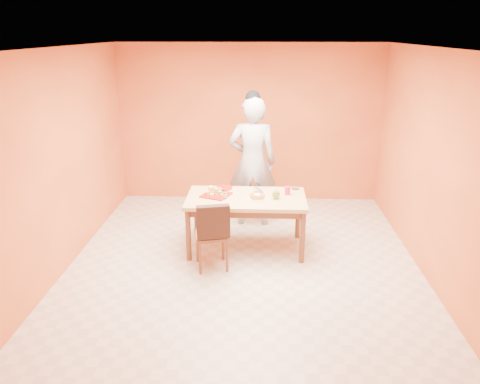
{
  "coord_description": "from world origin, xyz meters",
  "views": [
    {
      "loc": [
        0.2,
        -5.49,
        2.89
      ],
      "look_at": [
        -0.06,
        0.3,
        0.87
      ],
      "focal_mm": 35.0,
      "sensor_mm": 36.0,
      "label": 1
    }
  ],
  "objects_px": {
    "dining_chair": "(211,233)",
    "person": "(252,162)",
    "egg_ornament": "(276,194)",
    "red_dinner_plate": "(223,188)",
    "pastry_platter": "(216,195)",
    "dining_table": "(246,203)",
    "sponge_cake": "(257,196)",
    "magenta_glass": "(287,190)",
    "checker_tin": "(295,188)"
  },
  "relations": [
    {
      "from": "dining_chair",
      "to": "checker_tin",
      "type": "bearing_deg",
      "value": 27.02
    },
    {
      "from": "sponge_cake",
      "to": "magenta_glass",
      "type": "height_order",
      "value": "magenta_glass"
    },
    {
      "from": "dining_table",
      "to": "pastry_platter",
      "type": "relative_size",
      "value": 4.7
    },
    {
      "from": "checker_tin",
      "to": "dining_table",
      "type": "bearing_deg",
      "value": -152.76
    },
    {
      "from": "red_dinner_plate",
      "to": "egg_ornament",
      "type": "bearing_deg",
      "value": -28.7
    },
    {
      "from": "sponge_cake",
      "to": "egg_ornament",
      "type": "xyz_separation_m",
      "value": [
        0.25,
        -0.0,
        0.03
      ]
    },
    {
      "from": "red_dinner_plate",
      "to": "egg_ornament",
      "type": "relative_size",
      "value": 2.12
    },
    {
      "from": "checker_tin",
      "to": "egg_ornament",
      "type": "bearing_deg",
      "value": -124.39
    },
    {
      "from": "dining_table",
      "to": "egg_ornament",
      "type": "distance_m",
      "value": 0.43
    },
    {
      "from": "dining_chair",
      "to": "checker_tin",
      "type": "distance_m",
      "value": 1.47
    },
    {
      "from": "red_dinner_plate",
      "to": "magenta_glass",
      "type": "bearing_deg",
      "value": -13.37
    },
    {
      "from": "dining_chair",
      "to": "checker_tin",
      "type": "relative_size",
      "value": 8.92
    },
    {
      "from": "red_dinner_plate",
      "to": "sponge_cake",
      "type": "relative_size",
      "value": 1.34
    },
    {
      "from": "egg_ornament",
      "to": "dining_table",
      "type": "bearing_deg",
      "value": 149.22
    },
    {
      "from": "red_dinner_plate",
      "to": "checker_tin",
      "type": "xyz_separation_m",
      "value": [
        1.02,
        0.01,
        0.01
      ]
    },
    {
      "from": "dining_table",
      "to": "pastry_platter",
      "type": "height_order",
      "value": "pastry_platter"
    },
    {
      "from": "dining_chair",
      "to": "red_dinner_plate",
      "type": "height_order",
      "value": "dining_chair"
    },
    {
      "from": "dining_chair",
      "to": "person",
      "type": "bearing_deg",
      "value": 59.02
    },
    {
      "from": "egg_ornament",
      "to": "red_dinner_plate",
      "type": "bearing_deg",
      "value": 129.45
    },
    {
      "from": "person",
      "to": "egg_ornament",
      "type": "distance_m",
      "value": 1.04
    },
    {
      "from": "dining_chair",
      "to": "egg_ornament",
      "type": "relative_size",
      "value": 7.06
    },
    {
      "from": "egg_ornament",
      "to": "checker_tin",
      "type": "bearing_deg",
      "value": 33.77
    },
    {
      "from": "pastry_platter",
      "to": "egg_ornament",
      "type": "distance_m",
      "value": 0.81
    },
    {
      "from": "dining_table",
      "to": "sponge_cake",
      "type": "relative_size",
      "value": 7.82
    },
    {
      "from": "magenta_glass",
      "to": "dining_table",
      "type": "bearing_deg",
      "value": -166.97
    },
    {
      "from": "pastry_platter",
      "to": "dining_table",
      "type": "bearing_deg",
      "value": -4.55
    },
    {
      "from": "sponge_cake",
      "to": "egg_ornament",
      "type": "height_order",
      "value": "egg_ornament"
    },
    {
      "from": "dining_chair",
      "to": "pastry_platter",
      "type": "distance_m",
      "value": 0.68
    },
    {
      "from": "pastry_platter",
      "to": "red_dinner_plate",
      "type": "height_order",
      "value": "pastry_platter"
    },
    {
      "from": "dining_table",
      "to": "sponge_cake",
      "type": "distance_m",
      "value": 0.21
    },
    {
      "from": "pastry_platter",
      "to": "red_dinner_plate",
      "type": "bearing_deg",
      "value": 78.1
    },
    {
      "from": "magenta_glass",
      "to": "dining_chair",
      "type": "bearing_deg",
      "value": -144.13
    },
    {
      "from": "dining_table",
      "to": "dining_chair",
      "type": "relative_size",
      "value": 1.75
    },
    {
      "from": "sponge_cake",
      "to": "magenta_glass",
      "type": "bearing_deg",
      "value": 24.71
    },
    {
      "from": "sponge_cake",
      "to": "egg_ornament",
      "type": "distance_m",
      "value": 0.25
    },
    {
      "from": "person",
      "to": "sponge_cake",
      "type": "bearing_deg",
      "value": 93.98
    },
    {
      "from": "dining_table",
      "to": "checker_tin",
      "type": "distance_m",
      "value": 0.77
    },
    {
      "from": "person",
      "to": "checker_tin",
      "type": "xyz_separation_m",
      "value": [
        0.62,
        -0.56,
        -0.22
      ]
    },
    {
      "from": "person",
      "to": "red_dinner_plate",
      "type": "xyz_separation_m",
      "value": [
        -0.41,
        -0.57,
        -0.22
      ]
    },
    {
      "from": "dining_table",
      "to": "red_dinner_plate",
      "type": "relative_size",
      "value": 5.83
    },
    {
      "from": "dining_table",
      "to": "egg_ornament",
      "type": "bearing_deg",
      "value": -8.94
    },
    {
      "from": "pastry_platter",
      "to": "checker_tin",
      "type": "distance_m",
      "value": 1.13
    },
    {
      "from": "dining_table",
      "to": "sponge_cake",
      "type": "xyz_separation_m",
      "value": [
        0.15,
        -0.06,
        0.13
      ]
    },
    {
      "from": "sponge_cake",
      "to": "checker_tin",
      "type": "xyz_separation_m",
      "value": [
        0.53,
        0.41,
        -0.02
      ]
    },
    {
      "from": "person",
      "to": "dining_table",
      "type": "bearing_deg",
      "value": 85.0
    },
    {
      "from": "pastry_platter",
      "to": "dining_chair",
      "type": "bearing_deg",
      "value": -90.75
    },
    {
      "from": "dining_chair",
      "to": "person",
      "type": "height_order",
      "value": "person"
    },
    {
      "from": "dining_table",
      "to": "checker_tin",
      "type": "bearing_deg",
      "value": 27.24
    },
    {
      "from": "pastry_platter",
      "to": "egg_ornament",
      "type": "xyz_separation_m",
      "value": [
        0.81,
        -0.1,
        0.05
      ]
    },
    {
      "from": "dining_chair",
      "to": "person",
      "type": "distance_m",
      "value": 1.65
    }
  ]
}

